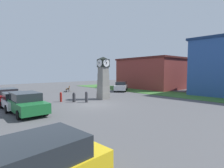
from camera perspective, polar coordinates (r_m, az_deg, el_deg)
The scene contains 12 objects.
ground_plane at distance 17.02m, azimuth -6.15°, elevation -6.74°, with size 71.25×71.25×0.00m, color #4C4C4F.
clock_tower at distance 20.16m, azimuth -2.85°, elevation 1.81°, with size 1.40×1.38×4.88m.
bollard_near_tower at distance 19.19m, azimuth -16.35°, elevation -4.08°, with size 0.24×0.24×1.02m.
bollard_mid_row at distance 18.75m, azimuth -12.29°, elevation -4.19°, with size 0.32×0.32×1.03m.
bollard_far_row at distance 18.33m, azimuth -8.34°, elevation -4.14°, with size 0.28×0.28×1.14m.
car_navy_sedan at distance 20.14m, azimuth -31.16°, elevation -3.38°, with size 4.36×2.24×1.51m.
car_near_tower at distance 17.03m, azimuth -29.18°, elevation -4.75°, with size 3.90×1.94×1.42m.
car_by_building at distance 14.78m, azimuth -26.15°, elevation -5.60°, with size 4.50×2.07×1.60m.
car_far_lot at distance 28.58m, azimuth 2.98°, elevation -0.75°, with size 4.01×4.40×1.51m.
bench at distance 28.55m, azimuth -14.11°, elevation -1.38°, with size 1.64×1.29×0.90m.
warehouse_blue_far at distance 35.39m, azimuth 13.66°, elevation 3.45°, with size 11.99×10.95×5.71m.
grass_verge_far at distance 26.36m, azimuth 18.67°, elevation -3.03°, with size 42.75×5.65×0.04m, color #386B2D.
Camera 1 is at (13.57, -9.76, 3.20)m, focal length 28.00 mm.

